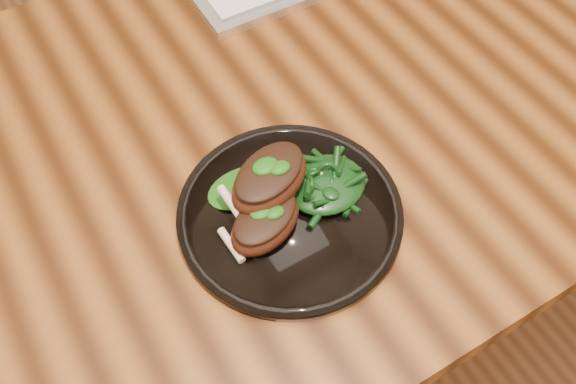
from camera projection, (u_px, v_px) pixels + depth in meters
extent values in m
plane|color=#583019|center=(278.00, 330.00, 1.49)|extent=(4.00, 4.00, 0.00)
cube|color=#331606|center=(271.00, 124.00, 0.89)|extent=(1.60, 0.80, 0.04)
cylinder|color=#39160D|center=(465.00, 17.00, 1.58)|extent=(0.06, 0.06, 0.71)
cylinder|color=black|center=(290.00, 214.00, 0.77)|extent=(0.27, 0.27, 0.02)
torus|color=black|center=(290.00, 214.00, 0.77)|extent=(0.27, 0.27, 0.01)
cylinder|color=black|center=(290.00, 212.00, 0.77)|extent=(0.18, 0.18, 0.00)
ellipsoid|color=#3C170B|center=(265.00, 223.00, 0.73)|extent=(0.12, 0.10, 0.04)
ellipsoid|color=black|center=(265.00, 215.00, 0.72)|extent=(0.10, 0.09, 0.01)
cylinder|color=beige|center=(231.00, 245.00, 0.73)|extent=(0.01, 0.05, 0.01)
ellipsoid|color=#0C3F06|center=(265.00, 213.00, 0.72)|extent=(0.03, 0.02, 0.01)
ellipsoid|color=#3C170B|center=(269.00, 180.00, 0.74)|extent=(0.13, 0.11, 0.04)
ellipsoid|color=black|center=(269.00, 171.00, 0.73)|extent=(0.12, 0.09, 0.01)
cylinder|color=beige|center=(232.00, 204.00, 0.74)|extent=(0.01, 0.05, 0.01)
ellipsoid|color=#0C3F06|center=(269.00, 168.00, 0.73)|extent=(0.03, 0.02, 0.01)
ellipsoid|color=#0C3F06|center=(242.00, 187.00, 0.78)|extent=(0.09, 0.06, 0.01)
ellipsoid|color=black|center=(326.00, 184.00, 0.78)|extent=(0.10, 0.09, 0.02)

